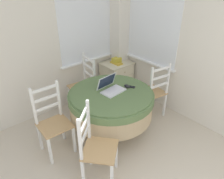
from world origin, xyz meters
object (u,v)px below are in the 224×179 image
(corner_cabinet, at_px, (117,77))
(book_on_cabinet, at_px, (116,63))
(computer_mouse, at_px, (127,86))
(laptop, at_px, (111,88))
(dining_chair_near_right_window, at_px, (153,92))
(cell_phone, at_px, (132,87))
(round_dining_table, at_px, (111,102))
(storage_box, at_px, (117,60))
(dining_chair_near_back_window, at_px, (84,86))
(dining_chair_left_flank, at_px, (53,123))
(dining_chair_camera_near, at_px, (96,148))

(corner_cabinet, bearing_deg, book_on_cabinet, -150.21)
(corner_cabinet, bearing_deg, computer_mouse, -124.95)
(laptop, xyz_separation_m, dining_chair_near_right_window, (0.81, -0.16, -0.31))
(computer_mouse, distance_m, book_on_cabinet, 1.16)
(cell_phone, bearing_deg, round_dining_table, 165.83)
(laptop, xyz_separation_m, storage_box, (0.92, 0.89, -0.08))
(cell_phone, distance_m, storage_box, 1.19)
(storage_box, bearing_deg, corner_cabinet, -83.18)
(dining_chair_near_back_window, bearing_deg, dining_chair_left_flank, -146.67)
(dining_chair_near_back_window, xyz_separation_m, dining_chair_near_right_window, (0.76, -0.97, 0.00))
(dining_chair_near_right_window, distance_m, dining_chair_camera_near, 1.58)
(cell_phone, distance_m, book_on_cabinet, 1.15)
(round_dining_table, height_order, corner_cabinet, round_dining_table)
(dining_chair_near_back_window, height_order, book_on_cabinet, dining_chair_near_back_window)
(dining_chair_near_right_window, xyz_separation_m, dining_chair_camera_near, (-1.53, -0.41, 0.00))
(dining_chair_camera_near, relative_size, storage_box, 6.03)
(dining_chair_near_back_window, height_order, dining_chair_camera_near, same)
(cell_phone, bearing_deg, laptop, 157.32)
(corner_cabinet, bearing_deg, round_dining_table, -135.87)
(dining_chair_near_back_window, relative_size, book_on_cabinet, 4.12)
(book_on_cabinet, bearing_deg, round_dining_table, -135.44)
(dining_chair_near_right_window, height_order, dining_chair_left_flank, same)
(round_dining_table, bearing_deg, computer_mouse, -10.07)
(dining_chair_near_back_window, bearing_deg, round_dining_table, -96.05)
(cell_phone, relative_size, book_on_cabinet, 0.48)
(computer_mouse, xyz_separation_m, dining_chair_camera_near, (-0.95, -0.47, -0.29))
(round_dining_table, height_order, dining_chair_near_right_window, dining_chair_near_right_window)
(dining_chair_camera_near, bearing_deg, computer_mouse, 26.41)
(laptop, height_order, book_on_cabinet, laptop)
(dining_chair_near_right_window, relative_size, corner_cabinet, 1.55)
(round_dining_table, distance_m, laptop, 0.23)
(computer_mouse, height_order, storage_box, computer_mouse)
(computer_mouse, distance_m, cell_phone, 0.08)
(computer_mouse, bearing_deg, corner_cabinet, 55.05)
(dining_chair_left_flank, xyz_separation_m, corner_cabinet, (1.79, 0.68, -0.15))
(cell_phone, bearing_deg, dining_chair_camera_near, -156.80)
(dining_chair_left_flank, bearing_deg, computer_mouse, -14.85)
(dining_chair_camera_near, height_order, book_on_cabinet, dining_chair_camera_near)
(round_dining_table, relative_size, cell_phone, 10.64)
(dining_chair_near_back_window, distance_m, dining_chair_near_right_window, 1.23)
(storage_box, xyz_separation_m, book_on_cabinet, (-0.03, -0.03, -0.04))
(dining_chair_camera_near, bearing_deg, cell_phone, 23.20)
(laptop, xyz_separation_m, book_on_cabinet, (0.88, 0.86, -0.12))
(laptop, height_order, dining_chair_near_right_window, dining_chair_near_right_window)
(laptop, height_order, computer_mouse, laptop)
(dining_chair_near_right_window, relative_size, dining_chair_left_flank, 1.00)
(dining_chair_near_right_window, xyz_separation_m, dining_chair_left_flank, (-1.68, 0.36, 0.00))
(cell_phone, bearing_deg, storage_box, 58.96)
(dining_chair_camera_near, bearing_deg, corner_cabinet, 41.52)
(cell_phone, height_order, dining_chair_near_back_window, dining_chair_near_back_window)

